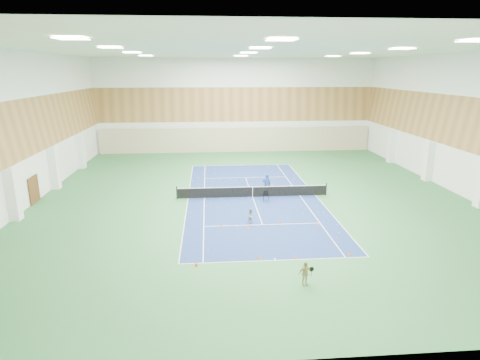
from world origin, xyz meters
name	(u,v)px	position (x,y,z in m)	size (l,w,h in m)	color
ground	(253,197)	(0.00, 0.00, 0.00)	(40.00, 40.00, 0.00)	#2D6937
room_shell	(253,127)	(0.00, 0.00, 6.00)	(36.00, 40.00, 12.00)	white
wood_cladding	(253,102)	(0.00, 0.00, 8.00)	(36.00, 40.00, 8.00)	#A4723D
ceiling_light_grid	(254,51)	(0.00, 0.00, 11.92)	(21.40, 25.40, 0.06)	white
court_surface	(253,197)	(0.00, 0.00, 0.01)	(10.97, 23.77, 0.01)	navy
tennis_balls_scatter	(253,197)	(0.00, 0.00, 0.05)	(10.57, 22.77, 0.07)	#B9CD22
tennis_net	(253,191)	(0.00, 0.00, 0.55)	(12.80, 0.10, 1.10)	black
back_curtain	(236,140)	(0.00, 19.75, 1.60)	(35.40, 0.16, 3.20)	#C6B793
door_left_b	(34,190)	(-17.92, 0.00, 1.10)	(0.08, 1.80, 2.20)	#593319
coach	(267,184)	(1.28, 0.63, 0.94)	(0.68, 0.45, 1.88)	navy
child_court	(251,216)	(-0.78, -6.05, 0.55)	(0.54, 0.42, 1.11)	gray
child_apron	(305,273)	(1.03, -14.64, 0.64)	(0.75, 0.31, 1.28)	tan
ball_cart	(266,197)	(0.97, -1.24, 0.41)	(0.48, 0.48, 0.82)	black
cone_svc_a	(221,226)	(-2.93, -6.63, 0.10)	(0.18, 0.18, 0.19)	orange
cone_svc_b	(247,227)	(-1.14, -6.94, 0.12)	(0.21, 0.21, 0.24)	orange
cone_svc_c	(280,222)	(1.31, -6.15, 0.10)	(0.18, 0.18, 0.20)	#D7410B
cone_svc_d	(317,224)	(3.79, -6.76, 0.11)	(0.20, 0.20, 0.22)	#D7590B
cone_base_a	(196,264)	(-4.48, -12.19, 0.11)	(0.21, 0.21, 0.23)	#E1400B
cone_base_b	(259,257)	(-0.89, -11.58, 0.11)	(0.21, 0.21, 0.23)	orange
cone_base_c	(295,257)	(1.16, -11.78, 0.10)	(0.19, 0.19, 0.21)	orange
cone_base_d	(350,253)	(4.46, -11.55, 0.11)	(0.20, 0.20, 0.22)	#D6630B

